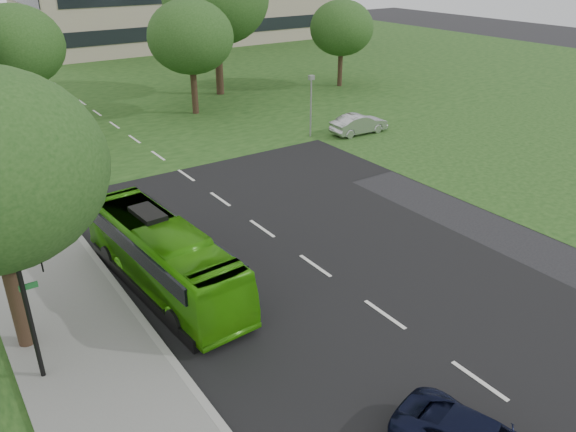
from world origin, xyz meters
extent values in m
plane|color=black|center=(0.00, 0.00, 0.00)|extent=(160.00, 160.00, 0.00)
cube|color=black|center=(0.00, 20.00, 0.01)|extent=(14.00, 120.00, 0.01)
cube|color=black|center=(0.00, 14.00, 0.01)|extent=(80.00, 12.00, 0.01)
cube|color=silver|center=(0.00, 15.00, 0.02)|extent=(0.15, 90.00, 0.01)
cube|color=#1B4115|center=(0.00, 45.00, 0.01)|extent=(120.00, 60.00, 0.01)
cylinder|color=black|center=(-5.03, 28.65, 1.54)|extent=(0.46, 0.46, 3.09)
ellipsoid|color=#1E4517|center=(-5.03, 28.65, 5.63)|extent=(6.35, 6.35, 5.40)
cylinder|color=black|center=(6.28, 25.65, 1.58)|extent=(0.48, 0.48, 3.16)
ellipsoid|color=#1E4517|center=(6.28, 25.65, 5.67)|extent=(6.28, 6.28, 5.34)
cylinder|color=black|center=(10.86, 30.21, 2.17)|extent=(0.65, 0.65, 4.34)
cylinder|color=black|center=(21.47, 26.86, 1.43)|extent=(0.43, 0.43, 2.87)
ellipsoid|color=#1E4517|center=(21.47, 26.86, 5.13)|extent=(5.65, 5.65, 4.80)
cylinder|color=black|center=(-10.56, 3.18, 1.67)|extent=(0.50, 0.50, 3.34)
imported|color=#3CA00F|center=(-5.50, 4.01, 1.29)|extent=(2.80, 9.39, 2.58)
imported|color=#B4B5B9|center=(13.17, 14.59, 0.67)|extent=(4.12, 1.58, 1.34)
cylinder|color=black|center=(-10.50, 1.30, 2.47)|extent=(0.14, 0.14, 4.94)
cylinder|color=black|center=(-10.15, 1.30, 4.45)|extent=(0.69, 0.08, 0.08)
imported|color=black|center=(-9.91, 1.30, 3.95)|extent=(0.20, 0.23, 0.99)
cube|color=#195926|center=(-10.35, 1.30, 3.16)|extent=(0.49, 0.04, 0.18)
cylinder|color=gray|center=(10.00, 15.86, 1.93)|extent=(0.12, 0.12, 3.86)
cube|color=gray|center=(10.00, 15.86, 3.96)|extent=(0.42, 0.40, 0.29)
camera|label=1|loc=(-11.83, -13.34, 11.44)|focal=35.00mm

